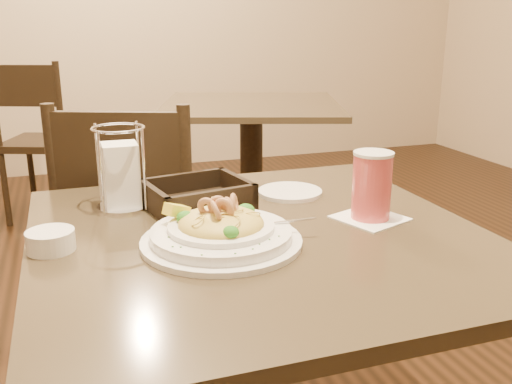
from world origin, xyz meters
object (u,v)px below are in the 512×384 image
object	(u,v)px
drink_glass	(372,186)
butter_ramekin	(51,241)
bread_basket	(198,198)
napkin_caddy	(121,173)
background_table	(251,146)
dining_chair_near	(137,240)
side_plate	(290,192)
pasta_bowl	(221,231)
dining_chair_far	(40,137)
main_table	(259,332)

from	to	relation	value
drink_glass	butter_ramekin	world-z (taller)	drink_glass
bread_basket	napkin_caddy	world-z (taller)	napkin_caddy
background_table	dining_chair_near	size ratio (longest dim) A/B	1.22
drink_glass	butter_ramekin	distance (m)	0.66
drink_glass	side_plate	xyz separation A→B (m)	(-0.10, 0.23, -0.07)
background_table	butter_ramekin	distance (m)	2.01
dining_chair_near	pasta_bowl	bearing A→B (deg)	118.68
dining_chair_near	bread_basket	bearing A→B (deg)	124.00
bread_basket	side_plate	distance (m)	0.24
dining_chair_far	side_plate	xyz separation A→B (m)	(0.66, -2.19, 0.23)
main_table	drink_glass	world-z (taller)	drink_glass
napkin_caddy	butter_ramekin	distance (m)	0.27
drink_glass	napkin_caddy	size ratio (longest dim) A/B	0.89
butter_ramekin	bread_basket	bearing A→B (deg)	27.25
bread_basket	butter_ramekin	size ratio (longest dim) A/B	2.81
dining_chair_near	main_table	bearing A→B (deg)	127.04
napkin_caddy	side_plate	world-z (taller)	napkin_caddy
pasta_bowl	napkin_caddy	size ratio (longest dim) A/B	1.81
main_table	bread_basket	distance (m)	0.33
background_table	dining_chair_far	xyz separation A→B (m)	(-1.07, 0.64, -0.00)
dining_chair_near	drink_glass	world-z (taller)	dining_chair_near
drink_glass	butter_ramekin	bearing A→B (deg)	176.95
dining_chair_far	napkin_caddy	bearing A→B (deg)	117.44
background_table	dining_chair_far	size ratio (longest dim) A/B	1.22
dining_chair_near	pasta_bowl	size ratio (longest dim) A/B	2.70
main_table	drink_glass	size ratio (longest dim) A/B	5.32
bread_basket	side_plate	world-z (taller)	bread_basket
dining_chair_near	butter_ramekin	size ratio (longest dim) A/B	10.41
background_table	side_plate	bearing A→B (deg)	-104.78
bread_basket	napkin_caddy	xyz separation A→B (m)	(-0.16, 0.05, 0.06)
dining_chair_far	bread_basket	size ratio (longest dim) A/B	3.70
background_table	napkin_caddy	world-z (taller)	napkin_caddy
main_table	dining_chair_far	distance (m)	2.47
dining_chair_far	bread_basket	distance (m)	2.27
background_table	bread_basket	size ratio (longest dim) A/B	4.53
drink_glass	napkin_caddy	distance (m)	0.56
main_table	napkin_caddy	size ratio (longest dim) A/B	4.73
pasta_bowl	drink_glass	size ratio (longest dim) A/B	2.04
bread_basket	butter_ramekin	xyz separation A→B (m)	(-0.32, -0.16, -0.00)
dining_chair_far	side_plate	distance (m)	2.30
drink_glass	butter_ramekin	xyz separation A→B (m)	(-0.65, 0.03, -0.05)
main_table	napkin_caddy	world-z (taller)	napkin_caddy
background_table	napkin_caddy	size ratio (longest dim) A/B	5.98
dining_chair_near	pasta_bowl	distance (m)	0.72
background_table	side_plate	size ratio (longest dim) A/B	7.17
napkin_caddy	pasta_bowl	bearing A→B (deg)	-62.09
dining_chair_near	pasta_bowl	world-z (taller)	dining_chair_near
main_table	background_table	size ratio (longest dim) A/B	0.79
pasta_bowl	drink_glass	distance (m)	0.35
main_table	dining_chair_near	distance (m)	0.65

